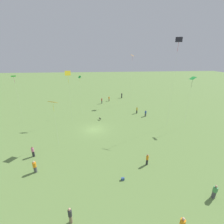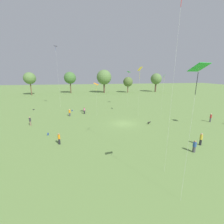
% 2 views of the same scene
% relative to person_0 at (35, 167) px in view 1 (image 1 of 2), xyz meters
% --- Properties ---
extents(ground_plane, '(240.00, 240.00, 0.00)m').
position_rel_person_0_xyz_m(ground_plane, '(11.38, -7.49, -0.86)').
color(ground_plane, '#6B8E47').
extents(person_0, '(0.55, 0.55, 1.74)m').
position_rel_person_0_xyz_m(person_0, '(0.00, 0.00, 0.00)').
color(person_0, '#4C4C51').
rests_on(person_0, ground_plane).
extents(person_1, '(0.51, 0.51, 1.68)m').
position_rel_person_0_xyz_m(person_1, '(3.45, 1.52, -0.02)').
color(person_1, '#232328').
rests_on(person_1, ground_plane).
extents(person_2, '(0.47, 0.47, 1.62)m').
position_rel_person_0_xyz_m(person_2, '(17.44, -20.25, -0.07)').
color(person_2, '#4C4C51').
rests_on(person_2, ground_plane).
extents(person_4, '(0.50, 0.50, 1.80)m').
position_rel_person_0_xyz_m(person_4, '(19.74, -18.62, 0.05)').
color(person_4, '#232328').
rests_on(person_4, ground_plane).
extents(person_6, '(0.37, 0.37, 1.79)m').
position_rel_person_0_xyz_m(person_6, '(-6.92, -5.57, 0.05)').
color(person_6, '#847056').
rests_on(person_6, ground_plane).
extents(person_7, '(0.43, 0.43, 1.69)m').
position_rel_person_0_xyz_m(person_7, '(-0.04, -14.91, 0.00)').
color(person_7, '#232328').
rests_on(person_7, ground_plane).
extents(person_8, '(0.63, 0.63, 1.66)m').
position_rel_person_0_xyz_m(person_8, '(-5.82, -20.34, -0.04)').
color(person_8, '#4C4C51').
rests_on(person_8, ground_plane).
extents(person_9, '(0.48, 0.48, 1.86)m').
position_rel_person_0_xyz_m(person_9, '(35.61, -17.16, 0.06)').
color(person_9, '#232328').
rests_on(person_9, ground_plane).
extents(person_10, '(0.54, 0.54, 1.67)m').
position_rel_person_0_xyz_m(person_10, '(31.94, -12.25, -0.02)').
color(person_10, '#847056').
rests_on(person_10, ground_plane).
extents(person_11, '(0.45, 0.45, 1.83)m').
position_rel_person_0_xyz_m(person_11, '(29.46, -9.74, 0.07)').
color(person_11, '#4C4C51').
rests_on(person_11, ground_plane).
extents(kite_1, '(0.69, 0.75, 9.74)m').
position_rel_person_0_xyz_m(kite_1, '(21.21, -4.24, 8.04)').
color(kite_1, green).
rests_on(kite_1, ground_plane).
extents(kite_2, '(0.90, 1.25, 11.38)m').
position_rel_person_0_xyz_m(kite_2, '(16.20, -2.40, 9.76)').
color(kite_2, yellow).
rests_on(kite_2, ground_plane).
extents(kite_3, '(1.38, 1.43, 7.85)m').
position_rel_person_0_xyz_m(kite_3, '(6.34, -1.51, 6.58)').
color(kite_3, orange).
rests_on(kite_3, ground_plane).
extents(kite_4, '(1.28, 1.24, 14.67)m').
position_rel_person_0_xyz_m(kite_4, '(29.38, -19.01, 12.99)').
color(kite_4, orange).
rests_on(kite_4, ground_plane).
extents(kite_5, '(1.17, 1.07, 10.51)m').
position_rel_person_0_xyz_m(kite_5, '(11.12, -26.87, 9.06)').
color(kite_5, green).
rests_on(kite_5, ground_plane).
extents(kite_6, '(1.18, 1.20, 10.53)m').
position_rel_person_0_xyz_m(kite_6, '(16.81, 8.73, 9.12)').
color(kite_6, green).
rests_on(kite_6, ground_plane).
extents(kite_7, '(1.23, 1.41, 17.48)m').
position_rel_person_0_xyz_m(kite_7, '(11.70, -23.25, 15.55)').
color(kite_7, black).
rests_on(kite_7, ground_plane).
extents(dog_0, '(0.74, 0.49, 0.52)m').
position_rel_person_0_xyz_m(dog_0, '(16.32, -8.77, -0.49)').
color(dog_0, black).
rests_on(dog_0, ground_plane).
extents(picnic_bag_2, '(0.22, 0.41, 0.33)m').
position_rel_person_0_xyz_m(picnic_bag_2, '(-2.46, -11.11, -0.69)').
color(picnic_bag_2, '#33518C').
rests_on(picnic_bag_2, ground_plane).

